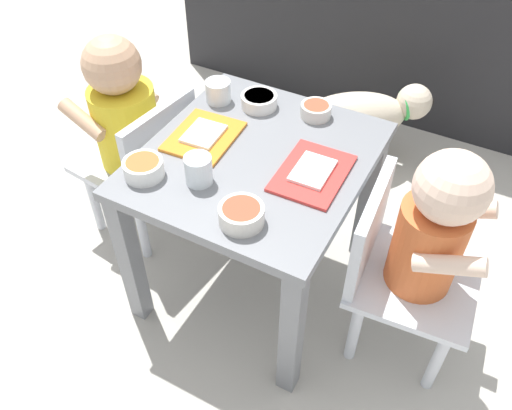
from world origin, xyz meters
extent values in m
plane|color=#B2ADA3|center=(0.00, 0.00, 0.00)|extent=(7.00, 7.00, 0.00)
cube|color=slate|center=(0.00, 0.00, 0.45)|extent=(0.51, 0.56, 0.03)
cube|color=slate|center=(-0.22, -0.25, 0.22)|extent=(0.04, 0.04, 0.44)
cube|color=slate|center=(0.22, -0.25, 0.22)|extent=(0.04, 0.04, 0.44)
cube|color=slate|center=(-0.22, 0.25, 0.22)|extent=(0.04, 0.04, 0.44)
cube|color=slate|center=(0.22, 0.25, 0.22)|extent=(0.04, 0.04, 0.44)
cube|color=silver|center=(-0.42, 0.04, 0.25)|extent=(0.31, 0.31, 0.02)
cube|color=silver|center=(-0.30, 0.02, 0.37)|extent=(0.06, 0.27, 0.22)
cylinder|color=yellow|center=(-0.42, 0.04, 0.38)|extent=(0.18, 0.18, 0.23)
sphere|color=tan|center=(-0.43, 0.04, 0.56)|extent=(0.15, 0.15, 0.15)
cylinder|color=silver|center=(-0.51, 0.15, 0.12)|extent=(0.03, 0.03, 0.24)
cylinder|color=silver|center=(-0.53, -0.05, 0.12)|extent=(0.03, 0.03, 0.24)
cylinder|color=silver|center=(-0.31, 0.12, 0.12)|extent=(0.03, 0.03, 0.24)
cylinder|color=silver|center=(-0.34, -0.07, 0.12)|extent=(0.03, 0.03, 0.24)
cylinder|color=tan|center=(-0.46, 0.14, 0.44)|extent=(0.15, 0.06, 0.09)
cylinder|color=tan|center=(-0.48, -0.05, 0.44)|extent=(0.15, 0.06, 0.09)
cube|color=silver|center=(0.42, 0.00, 0.25)|extent=(0.30, 0.30, 0.02)
cube|color=silver|center=(0.30, -0.01, 0.37)|extent=(0.04, 0.27, 0.22)
cylinder|color=#D86633|center=(0.42, 0.00, 0.37)|extent=(0.15, 0.15, 0.22)
sphere|color=beige|center=(0.43, 0.00, 0.55)|extent=(0.15, 0.15, 0.15)
cylinder|color=silver|center=(0.53, -0.09, 0.12)|extent=(0.03, 0.03, 0.24)
cylinder|color=silver|center=(0.52, 0.11, 0.12)|extent=(0.03, 0.03, 0.24)
cylinder|color=silver|center=(0.33, -0.10, 0.12)|extent=(0.03, 0.03, 0.24)
cylinder|color=silver|center=(0.32, 0.09, 0.12)|extent=(0.03, 0.03, 0.24)
cylinder|color=beige|center=(0.48, -0.08, 0.43)|extent=(0.15, 0.05, 0.09)
cylinder|color=beige|center=(0.47, 0.09, 0.43)|extent=(0.15, 0.05, 0.09)
ellipsoid|color=beige|center=(0.04, 0.62, 0.20)|extent=(0.40, 0.35, 0.17)
sphere|color=beige|center=(0.20, 0.74, 0.24)|extent=(0.12, 0.12, 0.12)
sphere|color=black|center=(0.24, 0.77, 0.24)|extent=(0.05, 0.05, 0.05)
torus|color=green|center=(0.18, 0.72, 0.23)|extent=(0.08, 0.10, 0.10)
sphere|color=beige|center=(-0.10, 0.52, 0.23)|extent=(0.05, 0.05, 0.05)
cylinder|color=beige|center=(0.15, 0.64, 0.06)|extent=(0.04, 0.04, 0.13)
cylinder|color=beige|center=(0.09, 0.72, 0.06)|extent=(0.04, 0.04, 0.13)
cylinder|color=beige|center=(-0.02, 0.52, 0.06)|extent=(0.04, 0.04, 0.13)
cylinder|color=beige|center=(-0.08, 0.60, 0.06)|extent=(0.04, 0.04, 0.13)
cube|color=orange|center=(-0.14, 0.00, 0.47)|extent=(0.16, 0.19, 0.01)
cube|color=white|center=(-0.14, 0.00, 0.48)|extent=(0.09, 0.10, 0.01)
cube|color=red|center=(0.14, 0.00, 0.47)|extent=(0.15, 0.20, 0.01)
cube|color=white|center=(0.14, 0.00, 0.48)|extent=(0.08, 0.11, 0.01)
cylinder|color=white|center=(-0.07, -0.14, 0.50)|extent=(0.06, 0.06, 0.07)
cylinder|color=silver|center=(-0.07, -0.14, 0.48)|extent=(0.05, 0.05, 0.03)
cylinder|color=white|center=(-0.19, 0.15, 0.49)|extent=(0.07, 0.07, 0.06)
cylinder|color=silver|center=(-0.19, 0.15, 0.48)|extent=(0.06, 0.06, 0.03)
cylinder|color=silver|center=(0.06, 0.21, 0.48)|extent=(0.08, 0.08, 0.03)
cylinder|color=#D84C33|center=(0.06, 0.21, 0.49)|extent=(0.06, 0.06, 0.01)
cylinder|color=silver|center=(0.08, -0.20, 0.48)|extent=(0.09, 0.09, 0.04)
cylinder|color=#D84C33|center=(0.08, -0.20, 0.50)|extent=(0.08, 0.08, 0.01)
cylinder|color=white|center=(-0.19, -0.18, 0.48)|extent=(0.09, 0.09, 0.04)
cylinder|color=#B26633|center=(-0.19, -0.18, 0.50)|extent=(0.07, 0.07, 0.01)
cylinder|color=white|center=(-0.09, 0.18, 0.48)|extent=(0.09, 0.09, 0.03)
cylinder|color=#B26633|center=(-0.09, 0.18, 0.49)|extent=(0.08, 0.08, 0.01)
camera|label=1|loc=(0.46, -0.86, 1.25)|focal=37.69mm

